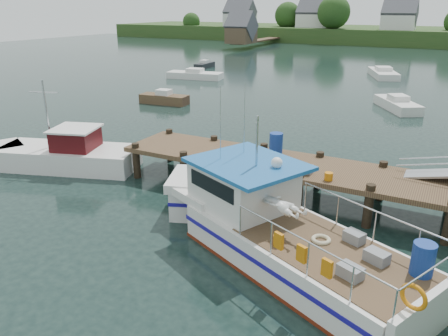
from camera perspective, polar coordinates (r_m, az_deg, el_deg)
The scene contains 10 objects.
ground_plane at distance 18.36m, azimuth 4.96°, elevation -2.86°, with size 160.00×160.00×0.00m, color black.
far_shore at distance 98.30m, azimuth 25.06°, elevation 15.66°, with size 140.00×42.55×9.22m.
dock at distance 16.38m, azimuth 26.65°, elevation 0.42°, with size 16.60×3.00×4.78m.
lobster_boat at distance 13.56m, azimuth 6.05°, elevation -7.52°, with size 10.03×6.37×5.02m.
work_boat at distance 22.03m, azimuth -20.54°, elevation 1.71°, with size 7.78×4.36×4.12m.
moored_rowboat at distance 34.89m, azimuth -7.82°, elevation 8.99°, with size 3.94×1.68×1.11m.
moored_a at distance 46.98m, azimuth -3.81°, elevation 12.05°, with size 6.03×2.93×1.06m.
moored_b at distance 35.02m, azimuth 21.71°, elevation 7.77°, with size 3.99×5.05×1.08m.
moored_d at distance 51.03m, azimuth 20.07°, elevation 11.57°, with size 4.27×6.71×1.08m.
moored_e at distance 55.29m, azimuth -2.55°, elevation 13.30°, with size 1.33×3.50×0.95m.
Camera 1 is at (6.45, -15.58, 7.25)m, focal length 35.00 mm.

